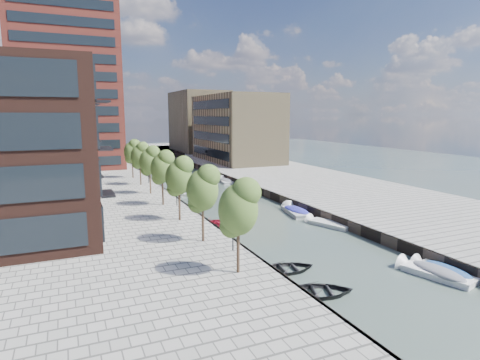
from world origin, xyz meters
TOP-DOWN VIEW (x-y plane):
  - water at (0.00, 40.00)m, footprint 300.00×300.00m
  - quay_right at (16.00, 40.00)m, footprint 20.00×140.00m
  - quay_wall_left at (-6.10, 40.00)m, footprint 0.25×140.00m
  - quay_wall_right at (6.10, 40.00)m, footprint 0.25×140.00m
  - far_closure at (0.00, 100.00)m, footprint 80.00×40.00m
  - apartment_block at (-20.00, 30.00)m, footprint 8.00×38.00m
  - tower at (-17.00, 65.00)m, footprint 18.00×18.00m
  - tan_block_near at (16.00, 62.00)m, footprint 12.00×25.00m
  - tan_block_far at (16.00, 88.00)m, footprint 12.00×20.00m
  - bridge at (0.00, 72.00)m, footprint 13.00×6.00m
  - tree_0 at (-8.50, 4.00)m, footprint 2.50×2.50m
  - tree_1 at (-8.50, 11.00)m, footprint 2.50×2.50m
  - tree_2 at (-8.50, 18.00)m, footprint 2.50×2.50m
  - tree_3 at (-8.50, 25.00)m, footprint 2.50×2.50m
  - tree_4 at (-8.50, 32.00)m, footprint 2.50×2.50m
  - tree_5 at (-8.50, 39.00)m, footprint 2.50×2.50m
  - tree_6 at (-8.50, 46.00)m, footprint 2.50×2.50m
  - lamp_0 at (-7.20, 8.00)m, footprint 0.24×0.24m
  - lamp_1 at (-7.20, 24.00)m, footprint 0.24×0.24m
  - lamp_2 at (-7.20, 40.00)m, footprint 0.24×0.24m
  - sloop_0 at (-4.41, 1.00)m, footprint 5.06×4.29m
  - sloop_1 at (-4.35, 5.02)m, footprint 4.48×3.44m
  - sloop_2 at (-5.20, 18.02)m, footprint 5.05×4.08m
  - sloop_3 at (-4.44, 33.83)m, footprint 5.28×4.11m
  - sloop_4 at (-4.84, 25.38)m, footprint 5.02×3.89m
  - motorboat_0 at (5.32, 0.42)m, footprint 2.32×4.70m
  - motorboat_1 at (4.37, 0.46)m, footprint 3.01×5.24m
  - motorboat_2 at (5.17, 13.92)m, footprint 3.18×4.92m
  - motorboat_3 at (4.99, 19.28)m, footprint 2.84×5.57m
  - motorboat_4 at (5.45, 41.70)m, footprint 2.18×4.85m
  - car at (10.84, 67.02)m, footprint 1.96×3.99m

SIDE VIEW (x-z plane):
  - water at x=0.00m, z-range 0.00..0.00m
  - sloop_0 at x=-4.41m, z-range -0.45..0.45m
  - sloop_1 at x=-4.35m, z-range -0.43..0.43m
  - sloop_2 at x=-5.20m, z-range -0.46..0.46m
  - sloop_3 at x=-4.44m, z-range -0.50..0.50m
  - sloop_4 at x=-4.84m, z-range -0.48..0.48m
  - motorboat_2 at x=5.17m, z-range -0.69..0.87m
  - motorboat_0 at x=5.32m, z-range -0.57..0.93m
  - motorboat_4 at x=5.45m, z-range -0.59..0.97m
  - motorboat_1 at x=4.37m, z-range -0.63..1.03m
  - motorboat_3 at x=4.99m, z-range -0.67..1.10m
  - quay_right at x=16.00m, z-range 0.00..1.00m
  - quay_wall_left at x=-6.10m, z-range 0.00..1.00m
  - quay_wall_right at x=6.10m, z-range 0.00..1.00m
  - far_closure at x=0.00m, z-range 0.00..1.00m
  - bridge at x=0.00m, z-range 0.74..2.04m
  - car at x=10.84m, z-range 1.00..2.31m
  - lamp_0 at x=-7.20m, z-range 1.45..5.57m
  - lamp_1 at x=-7.20m, z-range 1.45..5.57m
  - lamp_2 at x=-7.20m, z-range 1.45..5.57m
  - tree_0 at x=-8.50m, z-range 2.33..8.28m
  - tree_1 at x=-8.50m, z-range 2.33..8.28m
  - tree_2 at x=-8.50m, z-range 2.33..8.28m
  - tree_3 at x=-8.50m, z-range 2.33..8.28m
  - tree_4 at x=-8.50m, z-range 2.33..8.28m
  - tree_5 at x=-8.50m, z-range 2.33..8.28m
  - tree_6 at x=-8.50m, z-range 2.33..8.28m
  - apartment_block at x=-20.00m, z-range 1.00..15.00m
  - tan_block_near at x=16.00m, z-range 1.00..15.00m
  - tan_block_far at x=16.00m, z-range 1.00..17.00m
  - tower at x=-17.00m, z-range 1.00..31.00m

